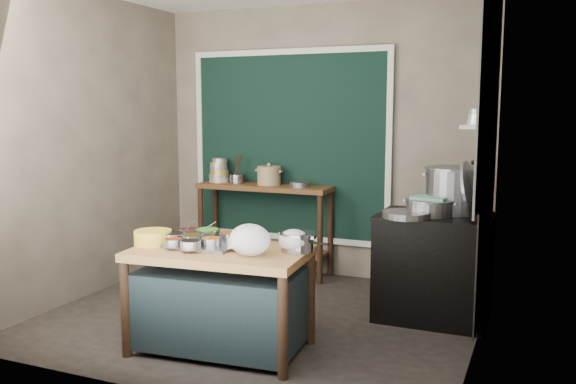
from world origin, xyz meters
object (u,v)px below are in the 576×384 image
at_px(saucepan, 297,242).
at_px(ceramic_crock, 269,177).
at_px(condiment_tray, 204,245).
at_px(yellow_basin, 153,237).
at_px(stock_pot, 454,190).
at_px(prep_table, 220,300).
at_px(utensil_cup, 237,179).
at_px(steamer, 430,207).
at_px(stove_block, 434,268).
at_px(back_counter, 265,229).

height_order(saucepan, ceramic_crock, ceramic_crock).
bearing_deg(condiment_tray, ceramic_crock, 101.28).
relative_size(yellow_basin, stock_pot, 0.56).
distance_m(prep_table, stock_pot, 2.15).
relative_size(utensil_cup, steamer, 0.40).
height_order(ceramic_crock, steamer, ceramic_crock).
bearing_deg(stove_block, condiment_tray, -139.07).
relative_size(saucepan, steamer, 0.62).
bearing_deg(ceramic_crock, saucepan, -60.05).
distance_m(yellow_basin, stock_pot, 2.48).
xyz_separation_m(prep_table, utensil_cup, (-0.92, 2.04, 0.62)).
bearing_deg(back_counter, stove_block, -21.02).
height_order(prep_table, saucepan, saucepan).
distance_m(back_counter, utensil_cup, 0.61).
bearing_deg(steamer, ceramic_crock, 156.55).
bearing_deg(yellow_basin, back_counter, 91.97).
bearing_deg(utensil_cup, ceramic_crock, 0.42).
height_order(condiment_tray, ceramic_crock, ceramic_crock).
xyz_separation_m(yellow_basin, saucepan, (1.06, 0.22, 0.02)).
relative_size(stove_block, steamer, 2.20).
height_order(back_counter, ceramic_crock, ceramic_crock).
height_order(stove_block, steamer, steamer).
xyz_separation_m(stove_block, ceramic_crock, (-1.85, 0.74, 0.61)).
distance_m(prep_table, ceramic_crock, 2.21).
bearing_deg(prep_table, saucepan, 11.65).
bearing_deg(back_counter, condiment_tray, -77.29).
height_order(saucepan, stock_pot, stock_pot).
relative_size(prep_table, stove_block, 1.39).
bearing_deg(steamer, saucepan, -123.45).
bearing_deg(ceramic_crock, prep_table, -74.91).
height_order(back_counter, utensil_cup, utensil_cup).
distance_m(saucepan, utensil_cup, 2.38).
xyz_separation_m(back_counter, stove_block, (1.90, -0.73, -0.05)).
relative_size(yellow_basin, ceramic_crock, 1.05).
xyz_separation_m(stock_pot, steamer, (-0.16, -0.20, -0.13)).
relative_size(prep_table, steamer, 3.06).
xyz_separation_m(condiment_tray, saucepan, (0.69, 0.12, 0.06)).
distance_m(back_counter, condiment_tray, 2.06).
distance_m(back_counter, stock_pot, 2.18).
bearing_deg(prep_table, utensil_cup, 109.62).
bearing_deg(utensil_cup, steamer, -19.73).
distance_m(saucepan, steamer, 1.32).
bearing_deg(saucepan, stock_pot, 67.70).
distance_m(condiment_tray, steamer, 1.87).
relative_size(prep_table, back_counter, 0.86).
relative_size(prep_table, condiment_tray, 2.41).
bearing_deg(ceramic_crock, utensil_cup, -179.58).
relative_size(back_counter, stove_block, 1.61).
height_order(stove_block, ceramic_crock, ceramic_crock).
distance_m(saucepan, ceramic_crock, 2.18).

